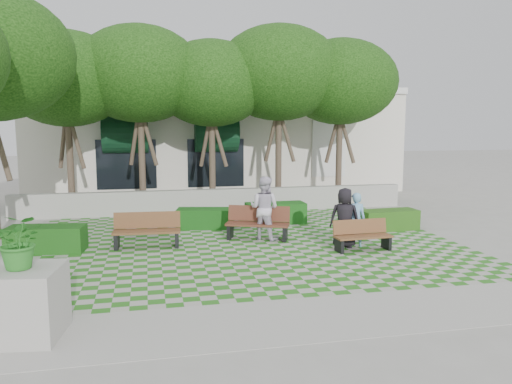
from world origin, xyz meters
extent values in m
plane|color=gray|center=(0.00, 0.00, 0.00)|extent=(90.00, 90.00, 0.00)
plane|color=#2B721E|center=(0.00, 1.00, 0.01)|extent=(12.00, 12.00, 0.00)
cube|color=#9E9B93|center=(0.00, -4.70, 0.01)|extent=(16.00, 2.00, 0.01)
cube|color=#9E9B93|center=(0.00, 6.20, 0.45)|extent=(15.00, 0.36, 0.90)
cube|color=brown|center=(3.00, -0.52, 0.39)|extent=(1.58, 0.55, 0.05)
cube|color=brown|center=(2.99, -0.29, 0.62)|extent=(1.57, 0.18, 0.39)
cube|color=black|center=(2.31, -0.55, 0.19)|extent=(0.11, 0.44, 0.38)
cube|color=black|center=(3.70, -0.49, 0.19)|extent=(0.11, 0.44, 0.38)
cube|color=#532A1C|center=(0.51, 1.37, 0.46)|extent=(1.92, 1.21, 0.06)
cube|color=#532A1C|center=(0.61, 1.61, 0.74)|extent=(1.76, 0.81, 0.46)
cube|color=black|center=(-0.25, 1.67, 0.23)|extent=(0.29, 0.51, 0.45)
cube|color=black|center=(1.27, 1.06, 0.23)|extent=(0.29, 0.51, 0.45)
cube|color=brown|center=(-2.66, 1.07, 0.46)|extent=(1.86, 0.68, 0.06)
cube|color=brown|center=(-2.65, 1.33, 0.73)|extent=(1.83, 0.26, 0.46)
cube|color=black|center=(-3.47, 1.12, 0.22)|extent=(0.14, 0.51, 0.45)
cube|color=black|center=(-1.86, 1.01, 0.22)|extent=(0.14, 0.51, 0.45)
cube|color=#234F15|center=(4.94, 1.81, 0.32)|extent=(1.89, 0.85, 0.65)
cube|color=#144B14|center=(1.65, 3.64, 0.35)|extent=(2.02, 0.81, 0.71)
cube|color=#124613|center=(-0.78, 3.32, 0.32)|extent=(1.96, 1.12, 0.65)
cube|color=#154512|center=(-5.28, 1.19, 0.35)|extent=(2.06, 1.05, 0.69)
cube|color=#9E9B93|center=(-4.57, -4.47, 0.56)|extent=(1.27, 1.27, 1.13)
imported|color=#2C7D26|center=(-4.57, -4.47, 1.57)|extent=(0.88, 0.79, 0.88)
imported|color=#78B0DA|center=(2.99, -0.01, 0.76)|extent=(0.65, 0.54, 1.51)
imported|color=black|center=(2.66, -0.04, 0.83)|extent=(0.94, 0.77, 1.66)
imported|color=silver|center=(0.72, 1.37, 0.93)|extent=(1.15, 1.11, 1.87)
cylinder|color=#47382B|center=(-5.50, 7.60, 1.82)|extent=(0.26, 0.26, 3.64)
ellipsoid|color=#1E4C11|center=(-5.50, 7.60, 5.07)|extent=(4.80, 4.80, 3.60)
cylinder|color=#47382B|center=(-2.80, 7.60, 1.90)|extent=(0.26, 0.26, 3.81)
ellipsoid|color=#1E4C11|center=(-2.80, 7.60, 5.30)|extent=(5.00, 5.00, 3.75)
cylinder|color=#47382B|center=(0.00, 7.60, 1.79)|extent=(0.26, 0.26, 3.58)
ellipsoid|color=#1E4C11|center=(0.00, 7.60, 4.99)|extent=(4.60, 4.60, 3.45)
cylinder|color=#47382B|center=(2.80, 7.60, 1.96)|extent=(0.26, 0.26, 3.92)
ellipsoid|color=#1E4C11|center=(2.80, 7.60, 5.46)|extent=(5.20, 5.20, 3.90)
cylinder|color=#47382B|center=(5.50, 7.60, 1.85)|extent=(0.26, 0.26, 3.70)
ellipsoid|color=#1E4C11|center=(5.50, 7.60, 5.15)|extent=(4.80, 4.80, 3.60)
cube|color=silver|center=(1.00, 14.20, 2.50)|extent=(18.00, 8.00, 5.00)
cube|color=white|center=(1.00, 10.20, 5.00)|extent=(18.00, 0.30, 0.30)
cube|color=black|center=(6.00, 10.18, 2.20)|extent=(1.40, 0.10, 2.40)
cylinder|color=#0E341C|center=(-3.50, 10.18, 3.00)|extent=(3.00, 1.80, 1.80)
cube|color=black|center=(-3.50, 10.18, 1.60)|extent=(2.60, 0.08, 2.20)
cylinder|color=#0E341C|center=(0.50, 10.18, 3.00)|extent=(3.00, 1.80, 1.80)
cube|color=black|center=(0.50, 10.18, 1.60)|extent=(2.60, 0.08, 2.20)
camera|label=1|loc=(-2.60, -12.66, 3.38)|focal=35.00mm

